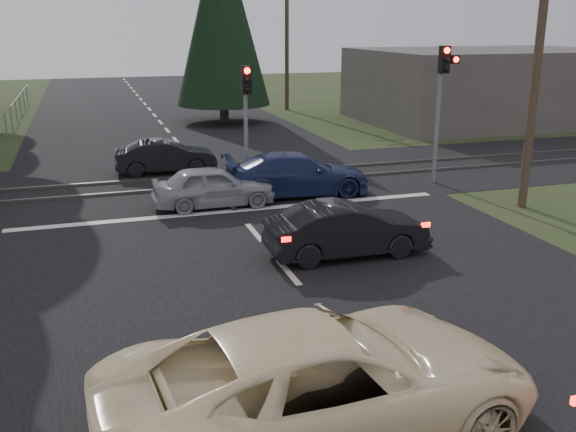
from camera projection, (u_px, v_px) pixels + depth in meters
name	position (u px, v px, depth m)	size (l,w,h in m)	color
ground	(338.00, 330.00, 11.79)	(120.00, 120.00, 0.00)	#2A3719
road	(223.00, 196.00, 20.91)	(14.00, 100.00, 0.01)	black
rail_corridor	(211.00, 182.00, 22.74)	(120.00, 8.00, 0.01)	black
stop_line	(236.00, 211.00, 19.27)	(13.00, 0.35, 0.00)	silver
rail_near	(216.00, 186.00, 22.00)	(120.00, 0.12, 0.10)	#59544C
rail_far	(207.00, 176.00, 23.46)	(120.00, 0.12, 0.10)	#59544C
traffic_signal_right	(443.00, 88.00, 21.67)	(0.68, 0.48, 4.70)	slate
traffic_signal_center	(246.00, 106.00, 21.01)	(0.32, 0.48, 4.10)	slate
utility_pole_near	(539.00, 48.00, 18.36)	(1.80, 0.26, 9.00)	#4C3D2D
utility_pole_mid	(287.00, 34.00, 40.26)	(1.80, 0.26, 9.00)	#4C3D2D
utility_pole_far	(210.00, 30.00, 63.07)	(1.80, 0.26, 9.00)	#4C3D2D
conifer_tree	(221.00, 12.00, 34.79)	(5.20, 5.20, 11.00)	#473D33
fence_left	(4.00, 143.00, 30.06)	(0.10, 36.00, 1.20)	slate
building_right	(488.00, 85.00, 36.50)	(14.00, 10.00, 4.00)	#59514C
cream_coupe	(323.00, 381.00, 8.56)	(2.77, 6.01, 1.67)	#FFE9B6
dark_hatchback	(347.00, 230.00, 15.42)	(1.37, 3.93, 1.29)	black
silver_car	(214.00, 187.00, 19.56)	(1.50, 3.72, 1.27)	#989AA0
blue_sedan	(297.00, 174.00, 20.89)	(1.93, 4.75, 1.38)	#1A244E
dark_car_far	(166.00, 157.00, 24.03)	(1.30, 3.73, 1.23)	black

